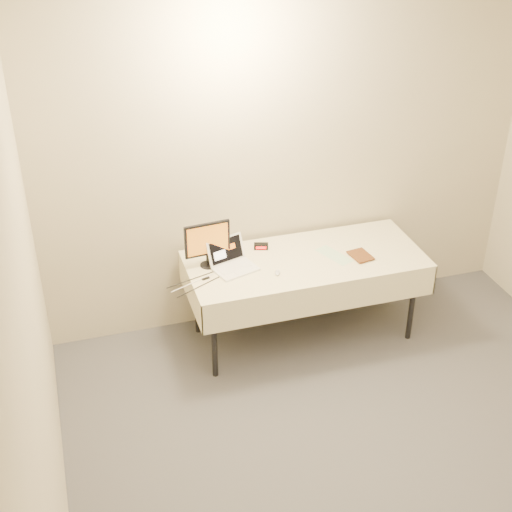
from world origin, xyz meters
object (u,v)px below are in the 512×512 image
object	(u,v)px
laptop	(232,261)
book	(353,248)
monitor	(207,241)
table	(305,265)

from	to	relation	value
laptop	book	xyz separation A→B (m)	(0.93, -0.16, 0.05)
monitor	book	xyz separation A→B (m)	(1.10, -0.23, -0.12)
table	book	bearing A→B (deg)	-18.48
table	book	world-z (taller)	book
table	laptop	size ratio (longest dim) A/B	4.89
book	table	bearing A→B (deg)	153.29
book	monitor	bearing A→B (deg)	159.99
table	monitor	distance (m)	0.81
table	monitor	size ratio (longest dim) A/B	5.09
table	book	size ratio (longest dim) A/B	9.45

